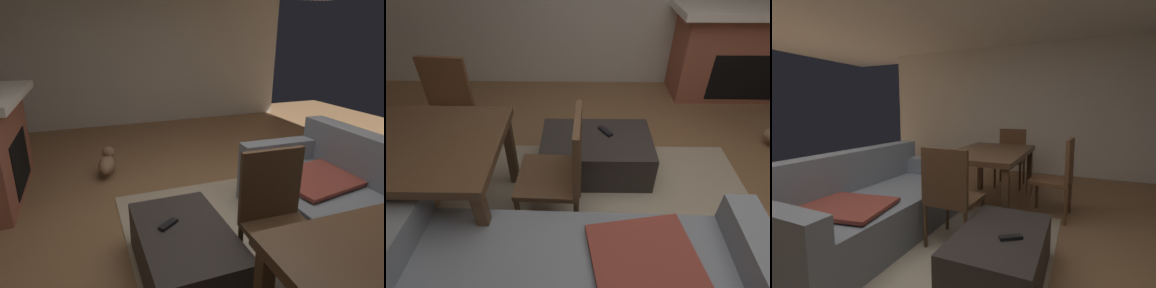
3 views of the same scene
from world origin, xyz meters
TOP-DOWN VIEW (x-y plane):
  - floor at (0.00, 0.00)m, footprint 9.57×9.57m
  - wall_left at (-3.99, 0.00)m, footprint 0.12×5.65m
  - area_rug at (0.40, -0.06)m, footprint 2.60×2.00m
  - couch at (0.58, 0.66)m, footprint 2.13×1.01m
  - ottoman_coffee_table at (0.40, -0.72)m, footprint 0.96×0.61m
  - tv_remote at (0.32, -0.81)m, footprint 0.13×0.16m
  - dining_chair_west at (0.66, -0.17)m, footprint 0.45×0.45m
  - small_dog at (-1.54, -1.07)m, footprint 0.46×0.28m

SIDE VIEW (x-z plane):
  - floor at x=0.00m, z-range 0.00..0.00m
  - area_rug at x=0.40m, z-range 0.00..0.01m
  - small_dog at x=-1.54m, z-range 0.03..0.30m
  - ottoman_coffee_table at x=0.40m, z-range 0.00..0.37m
  - couch at x=0.58m, z-range -0.12..0.71m
  - tv_remote at x=0.32m, z-range 0.37..0.39m
  - dining_chair_west at x=0.66m, z-range 0.06..0.99m
  - wall_left at x=-3.99m, z-range 0.00..2.50m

